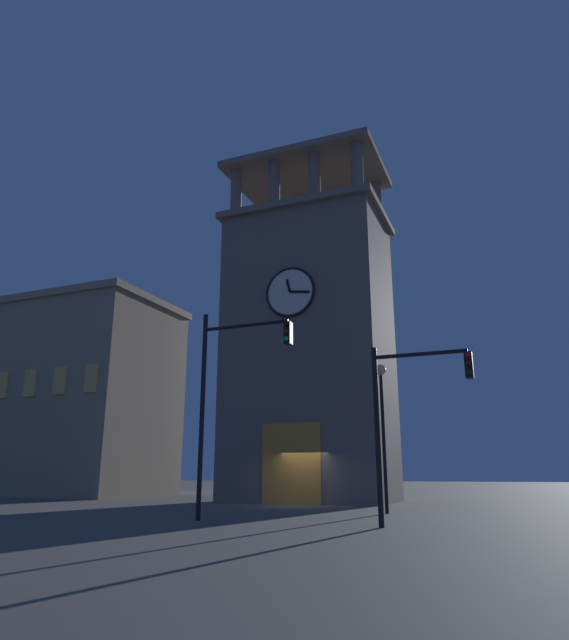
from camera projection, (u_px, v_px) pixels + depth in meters
name	position (u px, v px, depth m)	size (l,w,h in m)	color
ground_plane	(301.00, 505.00, 26.92)	(200.00, 200.00, 0.00)	#56544F
clocktower	(310.00, 344.00, 32.77)	(9.51, 6.69, 22.22)	#75665B
adjacent_wing_building	(51.00, 399.00, 41.61)	(18.10, 9.24, 13.72)	gray
traffic_signal_near	(227.00, 382.00, 18.78)	(3.34, 0.41, 6.90)	black
traffic_signal_mid	(408.00, 402.00, 16.10)	(2.89, 0.41, 5.14)	black
street_lamp	(382.00, 409.00, 22.16)	(0.44, 0.44, 5.74)	black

